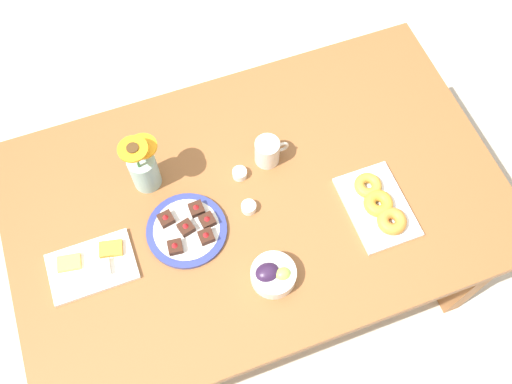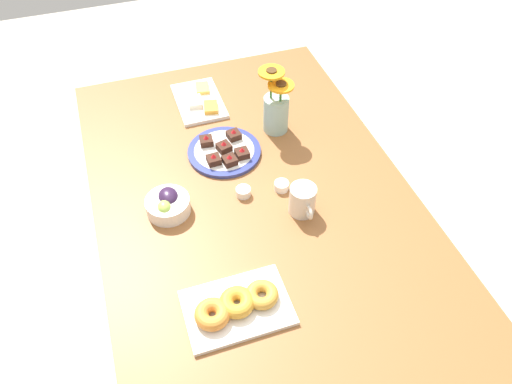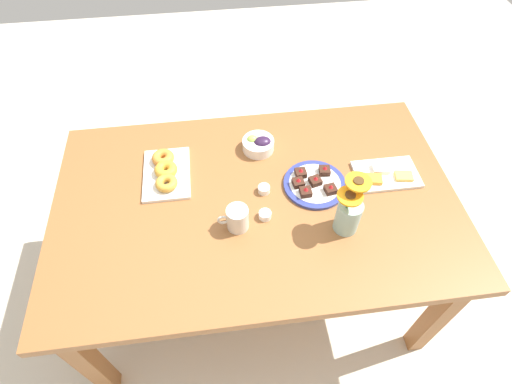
# 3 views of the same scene
# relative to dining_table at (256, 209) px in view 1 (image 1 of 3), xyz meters

# --- Properties ---
(ground_plane) EXTENTS (6.00, 6.00, 0.00)m
(ground_plane) POSITION_rel_dining_table_xyz_m (0.00, 0.00, -0.65)
(ground_plane) COLOR beige
(dining_table) EXTENTS (1.60, 1.00, 0.74)m
(dining_table) POSITION_rel_dining_table_xyz_m (0.00, 0.00, 0.00)
(dining_table) COLOR brown
(dining_table) RESTS_ON ground_plane
(coffee_mug) EXTENTS (0.12, 0.08, 0.10)m
(coffee_mug) POSITION_rel_dining_table_xyz_m (0.09, 0.12, 0.14)
(coffee_mug) COLOR beige
(coffee_mug) RESTS_ON dining_table
(grape_bowl) EXTENTS (0.14, 0.14, 0.07)m
(grape_bowl) POSITION_rel_dining_table_xyz_m (-0.05, -0.27, 0.12)
(grape_bowl) COLOR white
(grape_bowl) RESTS_ON dining_table
(cheese_platter) EXTENTS (0.26, 0.17, 0.03)m
(cheese_platter) POSITION_rel_dining_table_xyz_m (-0.55, -0.05, 0.10)
(cheese_platter) COLOR white
(cheese_platter) RESTS_ON dining_table
(croissant_platter) EXTENTS (0.19, 0.28, 0.05)m
(croissant_platter) POSITION_rel_dining_table_xyz_m (0.35, -0.17, 0.11)
(croissant_platter) COLOR white
(croissant_platter) RESTS_ON dining_table
(jam_cup_honey) EXTENTS (0.05, 0.05, 0.03)m
(jam_cup_honey) POSITION_rel_dining_table_xyz_m (-0.02, 0.09, 0.10)
(jam_cup_honey) COLOR white
(jam_cup_honey) RESTS_ON dining_table
(jam_cup_berry) EXTENTS (0.05, 0.05, 0.03)m
(jam_cup_berry) POSITION_rel_dining_table_xyz_m (-0.04, -0.03, 0.10)
(jam_cup_berry) COLOR white
(jam_cup_berry) RESTS_ON dining_table
(dessert_plate) EXTENTS (0.25, 0.25, 0.05)m
(dessert_plate) POSITION_rel_dining_table_xyz_m (-0.24, -0.04, 0.10)
(dessert_plate) COLOR navy
(dessert_plate) RESTS_ON dining_table
(flower_vase) EXTENTS (0.12, 0.11, 0.25)m
(flower_vase) POSITION_rel_dining_table_xyz_m (-0.31, 0.18, 0.17)
(flower_vase) COLOR #99C1B7
(flower_vase) RESTS_ON dining_table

